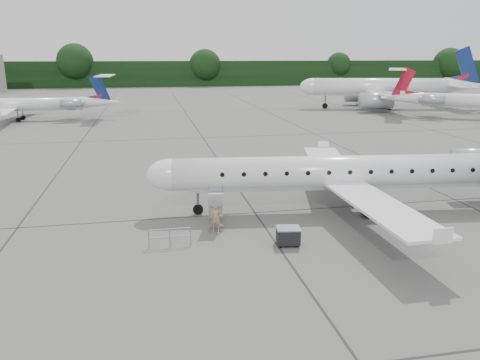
{
  "coord_description": "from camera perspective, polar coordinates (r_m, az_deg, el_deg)",
  "views": [
    {
      "loc": [
        -11.75,
        -25.09,
        9.88
      ],
      "look_at": [
        -6.32,
        2.64,
        2.3
      ],
      "focal_mm": 35.0,
      "sensor_mm": 36.0,
      "label": 1
    }
  ],
  "objects": [
    {
      "name": "safety_railing",
      "position": [
        25.22,
        -8.55,
        -6.99
      ],
      "size": [
        2.2,
        0.09,
        1.0
      ],
      "primitive_type": null,
      "rotation": [
        0.0,
        0.0,
        -0.0
      ],
      "color": "gray",
      "rests_on": "ground"
    },
    {
      "name": "ground",
      "position": [
        29.41,
        13.24,
        -5.03
      ],
      "size": [
        320.0,
        320.0,
        0.0
      ],
      "primitive_type": "plane",
      "color": "#5D5D5B",
      "rests_on": "ground"
    },
    {
      "name": "bg_narrowbody",
      "position": [
        93.18,
        16.64,
        11.81
      ],
      "size": [
        35.56,
        28.75,
        11.32
      ],
      "primitive_type": null,
      "rotation": [
        0.0,
        0.0,
        -0.21
      ],
      "color": "silver",
      "rests_on": "ground"
    },
    {
      "name": "treeline",
      "position": [
        155.65,
        -6.91,
        12.74
      ],
      "size": [
        260.0,
        4.0,
        8.0
      ],
      "primitive_type": "cube",
      "color": "black",
      "rests_on": "ground"
    },
    {
      "name": "main_regional_jet",
      "position": [
        30.54,
        13.08,
        2.88
      ],
      "size": [
        30.78,
        23.77,
        7.33
      ],
      "primitive_type": null,
      "rotation": [
        0.0,
        0.0,
        -0.12
      ],
      "color": "silver",
      "rests_on": "ground"
    },
    {
      "name": "passenger",
      "position": [
        26.75,
        -2.94,
        -4.69
      ],
      "size": [
        0.75,
        0.64,
        1.74
      ],
      "primitive_type": "imported",
      "rotation": [
        0.0,
        0.0,
        -0.42
      ],
      "color": "#8F724E",
      "rests_on": "ground"
    },
    {
      "name": "bg_regional_left",
      "position": [
        80.52,
        -26.08,
        8.95
      ],
      "size": [
        27.26,
        20.16,
        6.95
      ],
      "primitive_type": null,
      "rotation": [
        0.0,
        0.0,
        -0.04
      ],
      "color": "silver",
      "rests_on": "ground"
    },
    {
      "name": "baggage_cart",
      "position": [
        25.29,
        5.89,
        -6.78
      ],
      "size": [
        1.33,
        1.14,
        1.04
      ],
      "primitive_type": null,
      "rotation": [
        0.0,
        0.0,
        -0.15
      ],
      "color": "black",
      "rests_on": "ground"
    },
    {
      "name": "airstair",
      "position": [
        27.78,
        -3.02,
        -3.32
      ],
      "size": [
        1.09,
        2.16,
        2.3
      ],
      "primitive_type": null,
      "rotation": [
        0.0,
        0.0,
        -0.12
      ],
      "color": "silver",
      "rests_on": "ground"
    }
  ]
}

